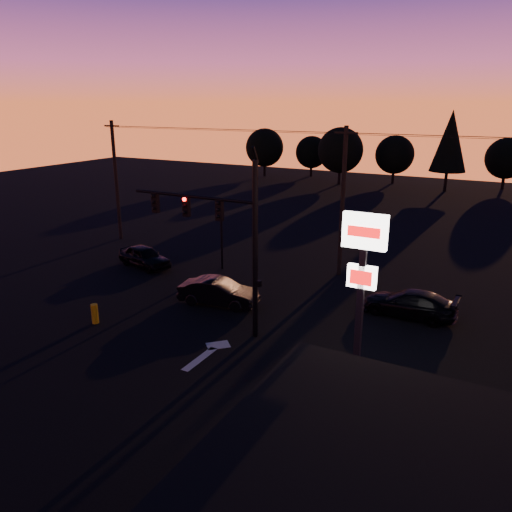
{
  "coord_description": "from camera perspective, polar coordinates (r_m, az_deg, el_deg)",
  "views": [
    {
      "loc": [
        11.45,
        -14.28,
        10.29
      ],
      "look_at": [
        1.0,
        5.0,
        3.5
      ],
      "focal_mm": 35.0,
      "sensor_mm": 36.0,
      "label": 1
    }
  ],
  "objects": [
    {
      "name": "ground",
      "position": [
        20.99,
        -9.15,
        -12.38
      ],
      "size": [
        120.0,
        120.0,
        0.0
      ],
      "primitive_type": "plane",
      "color": "black",
      "rests_on": "ground"
    },
    {
      "name": "lane_arrow",
      "position": [
        21.9,
        -5.41,
        -10.88
      ],
      "size": [
        1.2,
        3.1,
        0.01
      ],
      "color": "beige",
      "rests_on": "ground"
    },
    {
      "name": "traffic_signal_mast",
      "position": [
        22.27,
        -3.73,
        3.26
      ],
      "size": [
        6.79,
        0.52,
        8.58
      ],
      "color": "black",
      "rests_on": "ground"
    },
    {
      "name": "secondary_signal",
      "position": [
        31.45,
        -3.99,
        3.5
      ],
      "size": [
        0.3,
        0.31,
        4.35
      ],
      "color": "black",
      "rests_on": "ground"
    },
    {
      "name": "pylon_sign",
      "position": [
        17.25,
        12.07,
        -1.35
      ],
      "size": [
        1.5,
        0.28,
        6.8
      ],
      "color": "black",
      "rests_on": "ground"
    },
    {
      "name": "utility_pole_0",
      "position": [
        39.82,
        -15.69,
        8.34
      ],
      "size": [
        1.4,
        0.26,
        9.0
      ],
      "color": "black",
      "rests_on": "ground"
    },
    {
      "name": "utility_pole_1",
      "position": [
        30.35,
        9.86,
        6.13
      ],
      "size": [
        1.4,
        0.26,
        9.0
      ],
      "color": "black",
      "rests_on": "ground"
    },
    {
      "name": "power_wires",
      "position": [
        29.86,
        10.26,
        13.63
      ],
      "size": [
        36.0,
        1.22,
        0.07
      ],
      "color": "black",
      "rests_on": "ground"
    },
    {
      "name": "bollard",
      "position": [
        25.49,
        -17.94,
        -6.3
      ],
      "size": [
        0.33,
        0.33,
        0.98
      ],
      "primitive_type": "cylinder",
      "color": "#D4A40A",
      "rests_on": "ground"
    },
    {
      "name": "tree_0",
      "position": [
        72.73,
        0.99,
        12.28
      ],
      "size": [
        5.36,
        5.36,
        6.74
      ],
      "color": "black",
      "rests_on": "ground"
    },
    {
      "name": "tree_1",
      "position": [
        72.98,
        6.37,
        11.71
      ],
      "size": [
        4.54,
        4.54,
        5.71
      ],
      "color": "black",
      "rests_on": "ground"
    },
    {
      "name": "tree_2",
      "position": [
        66.13,
        9.63,
        11.83
      ],
      "size": [
        5.77,
        5.78,
        7.26
      ],
      "color": "black",
      "rests_on": "ground"
    },
    {
      "name": "tree_3",
      "position": [
        68.37,
        15.57,
        11.1
      ],
      "size": [
        4.95,
        4.95,
        6.22
      ],
      "color": "black",
      "rests_on": "ground"
    },
    {
      "name": "tree_4",
      "position": [
        63.99,
        21.31,
        12.16
      ],
      "size": [
        4.18,
        4.18,
        9.5
      ],
      "color": "black",
      "rests_on": "ground"
    },
    {
      "name": "tree_5",
      "position": [
        68.63,
        26.71,
        9.94
      ],
      "size": [
        4.95,
        4.95,
        6.22
      ],
      "color": "black",
      "rests_on": "ground"
    },
    {
      "name": "car_left",
      "position": [
        33.18,
        -12.63,
        -0.05
      ],
      "size": [
        4.27,
        2.47,
        1.37
      ],
      "primitive_type": "imported",
      "rotation": [
        0.0,
        0.0,
        1.35
      ],
      "color": "black",
      "rests_on": "ground"
    },
    {
      "name": "car_mid",
      "position": [
        26.43,
        -4.29,
        -4.12
      ],
      "size": [
        4.42,
        2.16,
        1.39
      ],
      "primitive_type": "imported",
      "rotation": [
        0.0,
        0.0,
        1.74
      ],
      "color": "black",
      "rests_on": "ground"
    },
    {
      "name": "car_right",
      "position": [
        26.14,
        17.12,
        -5.19
      ],
      "size": [
        4.67,
        2.01,
        1.34
      ],
      "primitive_type": "imported",
      "rotation": [
        0.0,
        0.0,
        -1.6
      ],
      "color": "black",
      "rests_on": "ground"
    }
  ]
}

